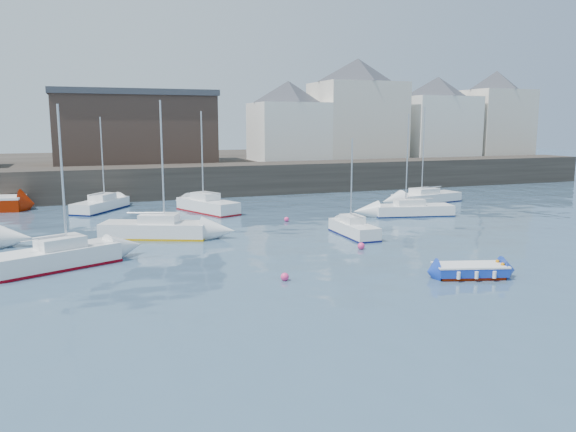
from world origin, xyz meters
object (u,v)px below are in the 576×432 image
object	(u,v)px
sailboat_b	(155,229)
sailboat_g	(426,197)
sailboat_c	(354,229)
sailboat_d	(412,210)
buoy_near	(285,280)
sailboat_a	(56,257)
sailboat_h	(101,205)
sailboat_f	(207,205)
buoy_mid	(361,249)
buoy_far	(287,221)
blue_dinghy	(470,270)

from	to	relation	value
sailboat_b	sailboat_g	xyz separation A→B (m)	(24.82, 7.42, -0.07)
sailboat_c	sailboat_d	world-z (taller)	sailboat_d
sailboat_c	buoy_near	size ratio (longest dim) A/B	16.16
sailboat_a	sailboat_h	world-z (taller)	sailboat_a
sailboat_f	buoy_mid	world-z (taller)	sailboat_f
sailboat_c	buoy_far	bearing A→B (deg)	108.67
sailboat_d	buoy_mid	xyz separation A→B (m)	(-9.17, -9.03, -0.47)
sailboat_c	sailboat_d	xyz separation A→B (m)	(7.83, 5.45, 0.00)
sailboat_b	sailboat_h	world-z (taller)	sailboat_b
sailboat_a	buoy_far	bearing A→B (deg)	29.26
blue_dinghy	sailboat_d	size ratio (longest dim) A/B	0.46
sailboat_a	sailboat_h	distance (m)	18.78
sailboat_g	sailboat_h	xyz separation A→B (m)	(-27.55, 5.28, 0.01)
buoy_mid	buoy_near	bearing A→B (deg)	-144.25
sailboat_d	sailboat_h	size ratio (longest dim) A/B	1.03
sailboat_b	sailboat_d	xyz separation A→B (m)	(19.67, 1.69, -0.08)
buoy_far	buoy_near	bearing A→B (deg)	-110.51
sailboat_a	buoy_near	bearing A→B (deg)	-31.35
sailboat_b	sailboat_h	xyz separation A→B (m)	(-2.73, 12.70, -0.06)
sailboat_f	sailboat_b	bearing A→B (deg)	-120.54
sailboat_d	sailboat_h	world-z (taller)	sailboat_d
sailboat_b	sailboat_f	bearing A→B (deg)	59.46
sailboat_b	sailboat_h	bearing A→B (deg)	102.12
buoy_mid	sailboat_d	bearing A→B (deg)	44.56
blue_dinghy	sailboat_c	size ratio (longest dim) A/B	0.58
sailboat_g	buoy_far	world-z (taller)	sailboat_g
sailboat_d	buoy_mid	distance (m)	12.87
sailboat_h	sailboat_b	bearing A→B (deg)	-77.88
sailboat_h	buoy_far	size ratio (longest dim) A/B	21.70
blue_dinghy	buoy_mid	xyz separation A→B (m)	(-1.96, 6.98, -0.35)
sailboat_g	sailboat_a	bearing A→B (deg)	-156.33
sailboat_a	buoy_near	size ratio (longest dim) A/B	21.03
sailboat_b	sailboat_a	bearing A→B (deg)	-133.20
sailboat_h	buoy_near	world-z (taller)	sailboat_h
sailboat_a	sailboat_f	bearing A→B (deg)	53.91
sailboat_d	sailboat_f	world-z (taller)	sailboat_f
blue_dinghy	buoy_mid	size ratio (longest dim) A/B	8.78
sailboat_b	sailboat_d	bearing A→B (deg)	4.92
blue_dinghy	sailboat_c	xyz separation A→B (m)	(-0.62, 10.55, 0.12)
blue_dinghy	sailboat_f	distance (m)	24.29
sailboat_h	buoy_far	distance (m)	15.98
sailboat_h	buoy_near	bearing A→B (deg)	-74.09
buoy_mid	blue_dinghy	bearing A→B (deg)	-74.33
blue_dinghy	sailboat_b	distance (m)	18.98
blue_dinghy	sailboat_h	bearing A→B (deg)	119.35
sailboat_b	sailboat_c	distance (m)	12.43
sailboat_c	sailboat_h	size ratio (longest dim) A/B	0.81
blue_dinghy	buoy_near	xyz separation A→B (m)	(-8.20, 2.49, -0.35)
sailboat_g	buoy_near	bearing A→B (deg)	-136.87
sailboat_h	buoy_near	distance (m)	25.51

